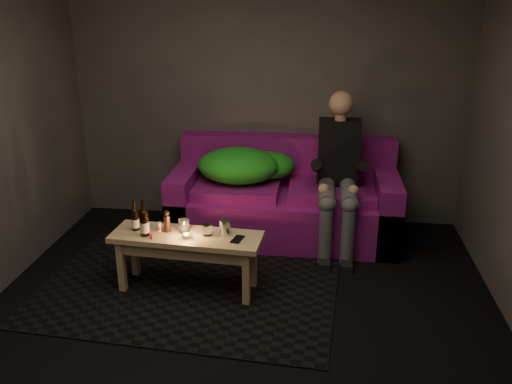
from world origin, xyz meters
TOP-DOWN VIEW (x-y plane):
  - floor at (0.00, 0.00)m, footprint 4.50×4.50m
  - room at (0.00, 0.47)m, footprint 4.50×4.50m
  - rug at (-0.48, 0.67)m, footprint 2.55×1.94m
  - sofa at (0.23, 1.82)m, footprint 2.19×0.99m
  - green_blanket at (-0.18, 1.81)m, footprint 0.96×0.66m
  - person at (0.74, 1.64)m, footprint 0.39×0.91m
  - coffee_table at (-0.48, 0.62)m, footprint 1.24×0.47m
  - beer_bottle_a at (-0.91, 0.66)m, footprint 0.06×0.06m
  - beer_bottle_b at (-0.80, 0.57)m, footprint 0.08×0.08m
  - salt_shaker at (-0.71, 0.66)m, footprint 0.05×0.05m
  - pepper_mill at (-0.64, 0.66)m, footprint 0.07×0.07m
  - tumbler_back at (-0.51, 0.67)m, footprint 0.12×0.12m
  - tealight at (-0.46, 0.56)m, footprint 0.05×0.05m
  - tumbler_front at (-0.31, 0.63)m, footprint 0.10×0.10m
  - steel_cup at (-0.17, 0.65)m, footprint 0.12×0.12m
  - smartphone at (-0.06, 0.57)m, footprint 0.10×0.16m
  - red_lighter at (-0.74, 0.53)m, footprint 0.04×0.07m

SIDE VIEW (x-z plane):
  - floor at x=0.00m, z-range 0.00..0.00m
  - rug at x=-0.48m, z-range 0.00..0.01m
  - sofa at x=0.23m, z-range -0.13..0.81m
  - coffee_table at x=-0.48m, z-range 0.16..0.66m
  - smartphone at x=-0.06m, z-range 0.50..0.50m
  - red_lighter at x=-0.74m, z-range 0.50..0.51m
  - tealight at x=-0.46m, z-range 0.50..0.54m
  - salt_shaker at x=-0.71m, z-range 0.50..0.57m
  - tumbler_front at x=-0.31m, z-range 0.50..0.59m
  - tumbler_back at x=-0.51m, z-range 0.50..0.60m
  - steel_cup at x=-0.17m, z-range 0.50..0.62m
  - pepper_mill at x=-0.64m, z-range 0.50..0.64m
  - beer_bottle_a at x=-0.91m, z-range 0.46..0.72m
  - beer_bottle_b at x=-0.80m, z-range 0.46..0.76m
  - green_blanket at x=-0.18m, z-range 0.55..0.87m
  - person at x=0.74m, z-range 0.03..1.49m
  - room at x=0.00m, z-range -0.61..3.89m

